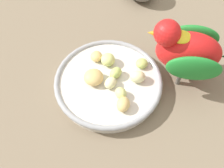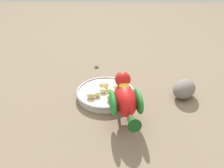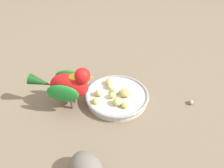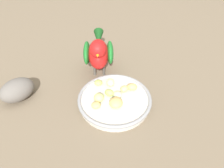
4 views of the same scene
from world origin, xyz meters
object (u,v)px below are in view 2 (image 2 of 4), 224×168
object	(u,v)px
apple_piece_7	(121,98)
pebble_0	(97,66)
apple_piece_2	(98,94)
apple_piece_5	(110,97)
rock_large	(184,89)
parrot	(125,99)
apple_piece_4	(110,91)
apple_piece_0	(91,96)
apple_piece_1	(118,84)
apple_piece_8	(103,90)
apple_piece_3	(104,85)
apple_piece_6	(117,87)
feeding_bowl	(106,93)

from	to	relation	value
apple_piece_7	pebble_0	bearing A→B (deg)	-69.76
apple_piece_2	apple_piece_5	distance (m)	0.05
apple_piece_5	rock_large	size ratio (longest dim) A/B	0.30
parrot	rock_large	xyz separation A→B (m)	(-0.22, -0.15, -0.05)
apple_piece_4	apple_piece_5	distance (m)	0.05
apple_piece_4	apple_piece_7	world-z (taller)	apple_piece_4
apple_piece_5	parrot	distance (m)	0.11
apple_piece_2	parrot	bearing A→B (deg)	130.43
apple_piece_0	pebble_0	bearing A→B (deg)	-88.92
apple_piece_1	pebble_0	bearing A→B (deg)	-63.56
apple_piece_5	apple_piece_8	bearing A→B (deg)	-60.38
apple_piece_2	rock_large	bearing A→B (deg)	-172.88
rock_large	pebble_0	distance (m)	0.42
apple_piece_5	apple_piece_7	xyz separation A→B (m)	(-0.04, -0.00, -0.00)
pebble_0	apple_piece_3	bearing A→B (deg)	102.40
apple_piece_0	apple_piece_2	world-z (taller)	apple_piece_0
apple_piece_6	rock_large	world-z (taller)	rock_large
apple_piece_2	apple_piece_4	world-z (taller)	same
feeding_bowl	apple_piece_1	bearing A→B (deg)	-139.28
apple_piece_3	parrot	bearing A→B (deg)	113.49
feeding_bowl	apple_piece_8	bearing A→B (deg)	35.28
apple_piece_2	feeding_bowl	bearing A→B (deg)	-129.76
parrot	apple_piece_6	bearing A→B (deg)	0.20
parrot	apple_piece_3	bearing A→B (deg)	14.99
feeding_bowl	parrot	bearing A→B (deg)	114.96
apple_piece_5	parrot	bearing A→B (deg)	119.31
apple_piece_2	apple_piece_3	world-z (taller)	apple_piece_3
apple_piece_5	rock_large	distance (m)	0.28
apple_piece_7	apple_piece_5	bearing A→B (deg)	0.25
apple_piece_7	pebble_0	distance (m)	0.32
parrot	rock_large	world-z (taller)	parrot
apple_piece_3	parrot	distance (m)	0.19
apple_piece_5	apple_piece_7	world-z (taller)	apple_piece_5
apple_piece_1	apple_piece_5	xyz separation A→B (m)	(0.03, 0.10, 0.00)
apple_piece_8	pebble_0	world-z (taller)	apple_piece_8
apple_piece_8	apple_piece_1	bearing A→B (deg)	-140.19
pebble_0	apple_piece_5	bearing A→B (deg)	103.65
parrot	pebble_0	size ratio (longest dim) A/B	10.65
apple_piece_0	parrot	bearing A→B (deg)	139.70
apple_piece_2	rock_large	size ratio (longest dim) A/B	0.24
feeding_bowl	apple_piece_8	size ratio (longest dim) A/B	7.91
apple_piece_1	apple_piece_2	distance (m)	0.10
apple_piece_1	apple_piece_2	world-z (taller)	apple_piece_2
apple_piece_3	pebble_0	bearing A→B (deg)	-77.60
apple_piece_3	rock_large	size ratio (longest dim) A/B	0.38
apple_piece_2	pebble_0	bearing A→B (deg)	-84.15
apple_piece_1	apple_piece_7	world-z (taller)	apple_piece_1
apple_piece_3	apple_piece_5	distance (m)	0.09
apple_piece_0	rock_large	distance (m)	0.35
apple_piece_0	apple_piece_4	distance (m)	0.07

